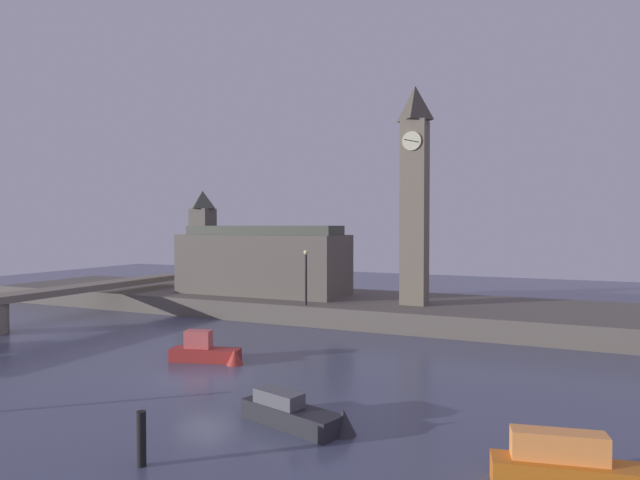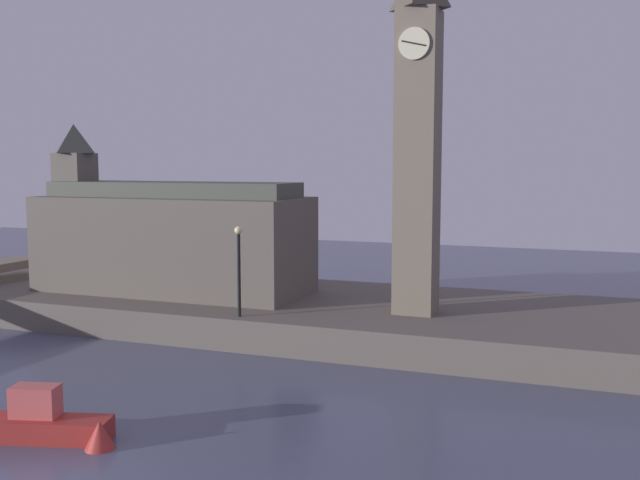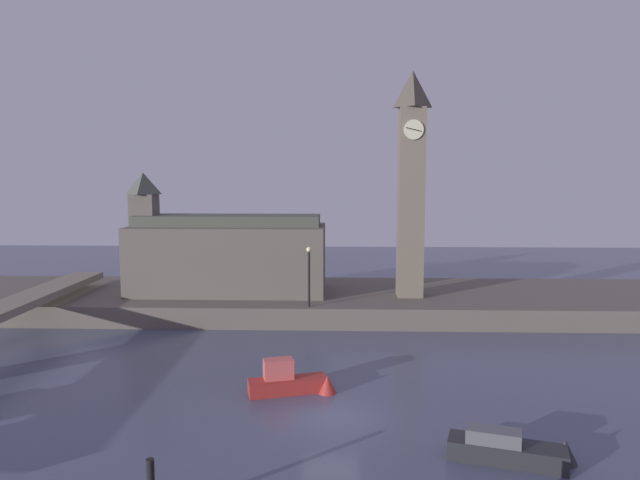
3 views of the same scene
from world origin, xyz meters
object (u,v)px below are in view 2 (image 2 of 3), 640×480
object	(u,v)px
parliament_hall	(167,237)
streetlamp	(239,261)
clock_tower	(418,130)
boat_dinghy_red	(55,424)

from	to	relation	value
parliament_hall	streetlamp	bearing A→B (deg)	-34.62
clock_tower	streetlamp	world-z (taller)	clock_tower
parliament_hall	boat_dinghy_red	distance (m)	18.33
parliament_hall	streetlamp	xyz separation A→B (m)	(6.81, -4.70, -0.38)
clock_tower	boat_dinghy_red	size ratio (longest dim) A/B	3.65
clock_tower	parliament_hall	world-z (taller)	clock_tower
clock_tower	streetlamp	size ratio (longest dim) A/B	3.98
streetlamp	boat_dinghy_red	bearing A→B (deg)	-90.74
boat_dinghy_red	streetlamp	bearing A→B (deg)	89.26
clock_tower	streetlamp	bearing A→B (deg)	-153.01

